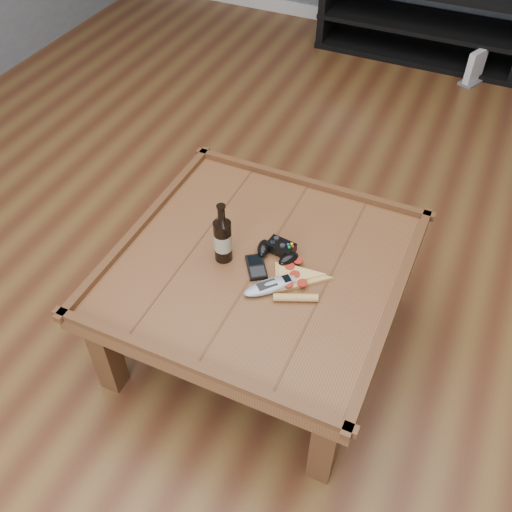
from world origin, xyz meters
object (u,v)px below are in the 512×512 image
at_px(beer_bottle, 223,238).
at_px(game_controller, 278,251).
at_px(media_console, 424,19).
at_px(remote_control, 271,285).
at_px(smartphone, 256,267).
at_px(coffee_table, 260,274).
at_px(pizza_slice, 295,279).
at_px(game_console, 475,68).

bearing_deg(beer_bottle, game_controller, 28.33).
distance_m(media_console, game_controller, 2.70).
height_order(media_console, remote_control, media_console).
relative_size(media_console, remote_control, 7.35).
xyz_separation_m(beer_bottle, remote_control, (0.21, -0.06, -0.08)).
bearing_deg(game_controller, media_console, 98.52).
xyz_separation_m(beer_bottle, smartphone, (0.13, 0.00, -0.09)).
xyz_separation_m(coffee_table, smartphone, (0.00, -0.03, 0.07)).
height_order(media_console, pizza_slice, media_console).
height_order(media_console, game_controller, media_console).
bearing_deg(beer_bottle, game_console, 77.56).
distance_m(beer_bottle, remote_control, 0.24).
xyz_separation_m(smartphone, remote_control, (0.09, -0.06, 0.01)).
distance_m(beer_bottle, game_console, 2.62).
distance_m(media_console, game_console, 0.52).
bearing_deg(remote_control, media_console, 134.39).
bearing_deg(game_console, smartphone, -76.12).
bearing_deg(remote_control, smartphone, -173.91).
bearing_deg(smartphone, coffee_table, 56.06).
bearing_deg(smartphone, game_controller, 30.11).
relative_size(beer_bottle, remote_control, 1.29).
relative_size(coffee_table, smartphone, 7.87).
bearing_deg(remote_control, game_controller, 147.69).
relative_size(coffee_table, game_controller, 5.90).
relative_size(pizza_slice, smartphone, 2.38).
bearing_deg(game_console, beer_bottle, -78.92).
bearing_deg(coffee_table, pizza_slice, -11.58).
bearing_deg(game_console, coffee_table, -76.24).
relative_size(coffee_table, pizza_slice, 3.31).
height_order(coffee_table, game_console, coffee_table).
bearing_deg(pizza_slice, beer_bottle, 156.58).
relative_size(media_console, smartphone, 10.70).
xyz_separation_m(pizza_slice, remote_control, (-0.06, -0.06, 0.01)).
xyz_separation_m(media_console, game_console, (0.43, -0.26, -0.14)).
xyz_separation_m(pizza_slice, game_console, (0.28, 2.52, -0.36)).
distance_m(media_console, remote_control, 2.85).
distance_m(game_controller, game_console, 2.49).
xyz_separation_m(coffee_table, pizza_slice, (0.15, -0.03, 0.07)).
bearing_deg(pizza_slice, game_console, 60.13).
xyz_separation_m(coffee_table, media_console, (0.00, 2.75, -0.15)).
height_order(pizza_slice, game_console, pizza_slice).
bearing_deg(pizza_slice, media_console, 69.53).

